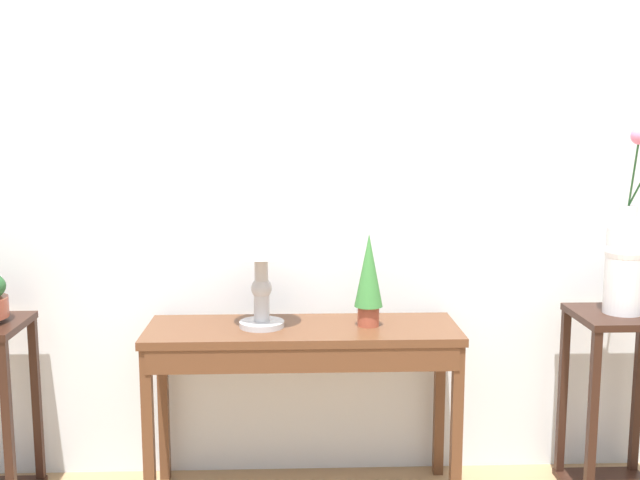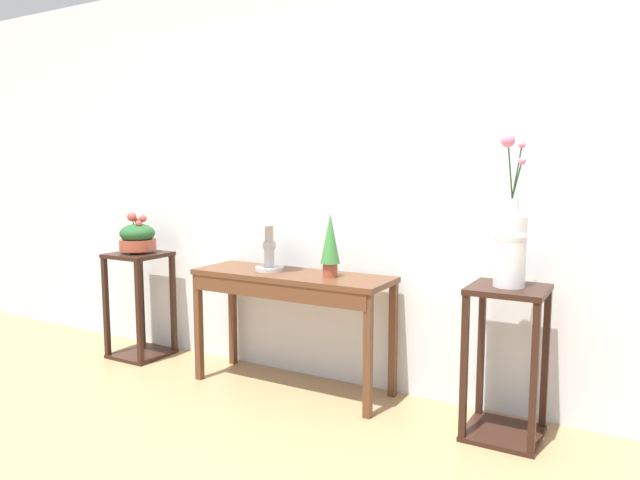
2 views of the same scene
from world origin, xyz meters
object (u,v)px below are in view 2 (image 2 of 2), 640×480
(table_lamp, at_px, (269,215))
(potted_plant_on_console, at_px, (330,243))
(console_table, at_px, (290,289))
(pedestal_stand_left, at_px, (140,305))
(flower_vase_tall_right, at_px, (510,242))
(pedestal_stand_right, at_px, (506,362))
(planter_bowl_wide_left, at_px, (137,237))

(table_lamp, xyz_separation_m, potted_plant_on_console, (0.46, 0.00, -0.16))
(console_table, height_order, pedestal_stand_left, pedestal_stand_left)
(console_table, xyz_separation_m, flower_vase_tall_right, (1.37, -0.01, 0.39))
(pedestal_stand_right, xyz_separation_m, flower_vase_tall_right, (0.00, -0.00, 0.65))
(planter_bowl_wide_left, bearing_deg, pedestal_stand_left, 8.92)
(console_table, distance_m, flower_vase_tall_right, 1.43)
(potted_plant_on_console, distance_m, pedestal_stand_left, 1.75)
(table_lamp, xyz_separation_m, flower_vase_tall_right, (1.54, -0.03, -0.08))
(pedestal_stand_right, bearing_deg, pedestal_stand_left, 179.66)
(table_lamp, height_order, pedestal_stand_left, table_lamp)
(console_table, height_order, potted_plant_on_console, potted_plant_on_console)
(pedestal_stand_left, xyz_separation_m, pedestal_stand_right, (2.74, -0.02, 0.01))
(console_table, distance_m, pedestal_stand_left, 1.40)
(table_lamp, bearing_deg, flower_vase_tall_right, -1.24)
(planter_bowl_wide_left, xyz_separation_m, flower_vase_tall_right, (2.74, -0.02, 0.13))
(planter_bowl_wide_left, xyz_separation_m, pedestal_stand_right, (2.74, -0.02, -0.51))
(pedestal_stand_left, distance_m, planter_bowl_wide_left, 0.52)
(potted_plant_on_console, distance_m, flower_vase_tall_right, 1.09)
(table_lamp, distance_m, planter_bowl_wide_left, 1.22)
(table_lamp, bearing_deg, potted_plant_on_console, 0.45)
(pedestal_stand_right, distance_m, flower_vase_tall_right, 0.65)
(planter_bowl_wide_left, bearing_deg, potted_plant_on_console, 0.65)
(console_table, distance_m, pedestal_stand_right, 1.40)
(flower_vase_tall_right, bearing_deg, console_table, 179.65)
(table_lamp, bearing_deg, planter_bowl_wide_left, -179.27)
(potted_plant_on_console, xyz_separation_m, pedestal_stand_right, (1.09, -0.03, -0.57))
(pedestal_stand_left, bearing_deg, console_table, -0.41)
(planter_bowl_wide_left, bearing_deg, flower_vase_tall_right, -0.38)
(console_table, height_order, table_lamp, table_lamp)
(flower_vase_tall_right, bearing_deg, potted_plant_on_console, 178.06)
(pedestal_stand_left, bearing_deg, table_lamp, 0.73)
(pedestal_stand_left, bearing_deg, pedestal_stand_right, -0.34)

